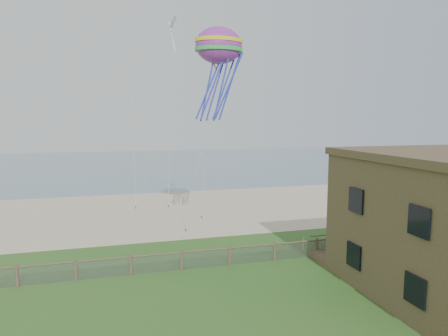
{
  "coord_description": "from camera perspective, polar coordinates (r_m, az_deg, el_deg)",
  "views": [
    {
      "loc": [
        -6.74,
        -16.95,
        9.03
      ],
      "look_at": [
        0.19,
        8.0,
        5.86
      ],
      "focal_mm": 32.0,
      "sensor_mm": 36.0,
      "label": 1
    }
  ],
  "objects": [
    {
      "name": "ground",
      "position": [
        20.35,
        5.85,
        -19.4
      ],
      "size": [
        160.0,
        160.0,
        0.0
      ],
      "primitive_type": "plane",
      "color": "#2C6121",
      "rests_on": "ground"
    },
    {
      "name": "chainlink_fence",
      "position": [
        25.38,
        0.82,
        -12.55
      ],
      "size": [
        36.2,
        0.2,
        1.25
      ],
      "primitive_type": null,
      "color": "brown",
      "rests_on": "ground"
    },
    {
      "name": "sand_beach",
      "position": [
        40.55,
        -5.59,
        -5.92
      ],
      "size": [
        72.0,
        20.0,
        0.02
      ],
      "primitive_type": "cube",
      "color": "#C7B690",
      "rests_on": "ground"
    },
    {
      "name": "kite_red",
      "position": [
        32.53,
        -1.57,
        16.99
      ],
      "size": [
        1.62,
        1.96,
        2.56
      ],
      "primitive_type": null,
      "rotation": [
        0.44,
        0.0,
        0.38
      ],
      "color": "#EC4D29"
    },
    {
      "name": "ocean",
      "position": [
        83.71,
        -10.81,
        0.66
      ],
      "size": [
        160.0,
        68.0,
        0.02
      ],
      "primitive_type": "cube",
      "color": "slate",
      "rests_on": "ground"
    },
    {
      "name": "kite_white",
      "position": [
        37.73,
        -7.31,
        18.96
      ],
      "size": [
        2.0,
        1.71,
        2.56
      ],
      "primitive_type": null,
      "rotation": [
        0.44,
        0.0,
        1.14
      ],
      "color": "silver"
    },
    {
      "name": "picnic_table",
      "position": [
        24.48,
        22.89,
        -14.29
      ],
      "size": [
        2.17,
        1.94,
        0.75
      ],
      "primitive_type": null,
      "rotation": [
        0.0,
        0.0,
        0.41
      ],
      "color": "brown",
      "rests_on": "ground"
    },
    {
      "name": "motel_deck",
      "position": [
        30.8,
        25.71,
        -10.3
      ],
      "size": [
        15.0,
        2.0,
        0.5
      ],
      "primitive_type": "cube",
      "color": "brown",
      "rests_on": "ground"
    },
    {
      "name": "octopus_kite",
      "position": [
        29.29,
        -0.73,
        13.57
      ],
      "size": [
        3.66,
        2.73,
        7.13
      ],
      "primitive_type": null,
      "rotation": [
        0.0,
        0.0,
        0.09
      ],
      "color": "#FF2845"
    }
  ]
}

